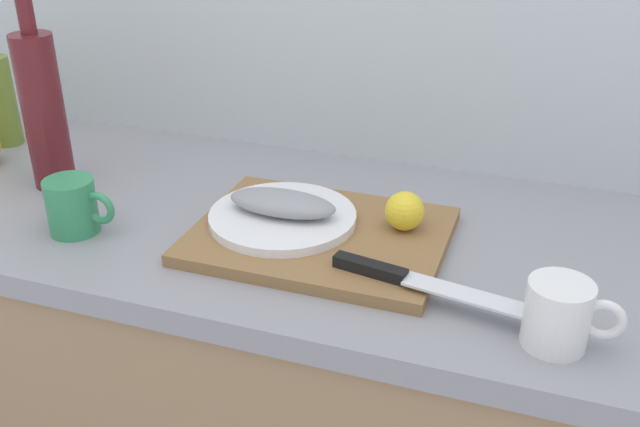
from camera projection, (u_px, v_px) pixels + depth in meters
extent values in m
cube|color=gray|center=(313.00, 235.00, 1.22)|extent=(2.00, 0.60, 0.04)
cube|color=olive|center=(320.00, 236.00, 1.15)|extent=(0.40, 0.30, 0.02)
cylinder|color=white|center=(283.00, 217.00, 1.17)|extent=(0.24, 0.24, 0.01)
ellipsoid|color=gray|center=(282.00, 203.00, 1.16)|extent=(0.18, 0.08, 0.04)
cube|color=silver|center=(468.00, 295.00, 0.97)|extent=(0.18, 0.07, 0.00)
cube|color=black|center=(370.00, 268.00, 1.03)|extent=(0.11, 0.04, 0.02)
sphere|color=yellow|center=(405.00, 210.00, 1.14)|extent=(0.06, 0.06, 0.06)
cylinder|color=olive|center=(0.00, 101.00, 1.49)|extent=(0.06, 0.06, 0.18)
cylinder|color=#59191E|center=(44.00, 113.00, 1.29)|extent=(0.07, 0.07, 0.28)
cylinder|color=#59191E|center=(26.00, 13.00, 1.21)|extent=(0.03, 0.03, 0.07)
cylinder|color=white|center=(557.00, 314.00, 0.90)|extent=(0.08, 0.08, 0.09)
torus|color=white|center=(603.00, 320.00, 0.89)|extent=(0.06, 0.01, 0.06)
cylinder|color=#338C59|center=(72.00, 206.00, 1.17)|extent=(0.08, 0.08, 0.09)
torus|color=#338C59|center=(99.00, 208.00, 1.15)|extent=(0.06, 0.01, 0.06)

